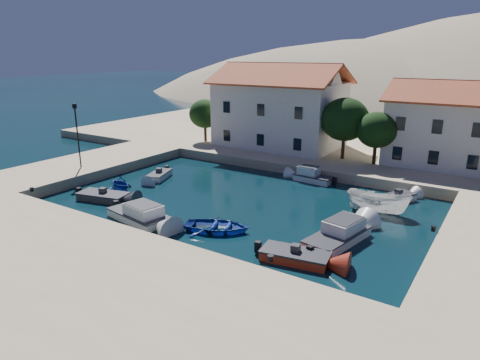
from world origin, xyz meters
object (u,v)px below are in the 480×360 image
object	(u,v)px
rowboat_south	(217,231)
building_mid	(444,122)
lamppost	(77,129)
cabin_cruiser_south	(138,214)
boat_east	(377,212)
cabin_cruiser_east	(337,235)
building_left	(280,104)

from	to	relation	value
rowboat_south	building_mid	bearing A→B (deg)	-44.36
lamppost	cabin_cruiser_south	world-z (taller)	lamppost
building_mid	lamppost	size ratio (longest dim) A/B	1.69
building_mid	cabin_cruiser_south	size ratio (longest dim) A/B	1.93
lamppost	boat_east	size ratio (longest dim) A/B	1.28
cabin_cruiser_south	rowboat_south	bearing A→B (deg)	24.84
lamppost	cabin_cruiser_east	size ratio (longest dim) A/B	1.11
lamppost	boat_east	distance (m)	28.63
lamppost	rowboat_south	xyz separation A→B (m)	(19.27, -3.58, -4.75)
cabin_cruiser_east	building_left	bearing A→B (deg)	47.03
building_mid	cabin_cruiser_south	world-z (taller)	building_mid
building_mid	boat_east	bearing A→B (deg)	-97.43
building_mid	rowboat_south	size ratio (longest dim) A/B	2.31
lamppost	cabin_cruiser_east	world-z (taller)	lamppost
cabin_cruiser_east	boat_east	size ratio (longest dim) A/B	1.15
cabin_cruiser_south	building_left	bearing A→B (deg)	103.86
cabin_cruiser_east	building_mid	bearing A→B (deg)	3.79
cabin_cruiser_south	boat_east	bearing A→B (deg)	48.21
building_left	cabin_cruiser_east	world-z (taller)	building_left
cabin_cruiser_south	cabin_cruiser_east	bearing A→B (deg)	27.52
building_left	lamppost	world-z (taller)	building_left
building_mid	rowboat_south	xyz separation A→B (m)	(-10.23, -24.58, -5.22)
building_mid	boat_east	size ratio (longest dim) A/B	2.15
building_mid	boat_east	xyz separation A→B (m)	(-1.94, -14.87, -5.22)
building_mid	rowboat_south	bearing A→B (deg)	-112.60
boat_east	lamppost	bearing A→B (deg)	99.48
rowboat_south	boat_east	distance (m)	12.77
lamppost	cabin_cruiser_south	size ratio (longest dim) A/B	1.14
building_left	boat_east	xyz separation A→B (m)	(16.06, -13.87, -5.94)
building_left	building_mid	bearing A→B (deg)	3.18
rowboat_south	cabin_cruiser_east	distance (m)	8.17
building_left	boat_east	distance (m)	22.04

